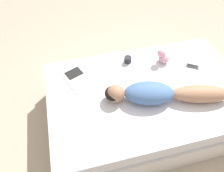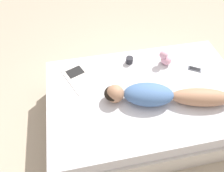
% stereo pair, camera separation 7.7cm
% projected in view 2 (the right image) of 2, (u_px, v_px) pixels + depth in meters
% --- Properties ---
extents(ground_plane, '(12.00, 12.00, 0.00)m').
position_uv_depth(ground_plane, '(142.00, 118.00, 2.94)').
color(ground_plane, '#B7A88E').
extents(bed, '(1.51, 2.34, 0.57)m').
position_uv_depth(bed, '(144.00, 106.00, 2.72)').
color(bed, beige).
rests_on(bed, ground_plane).
extents(person, '(0.53, 1.38, 0.21)m').
position_uv_depth(person, '(161.00, 95.00, 2.34)').
color(person, '#A37556').
rests_on(person, bed).
extents(open_magazine, '(0.54, 0.44, 0.01)m').
position_uv_depth(open_magazine, '(79.00, 78.00, 2.64)').
color(open_magazine, silver).
rests_on(open_magazine, bed).
extents(coffee_mug, '(0.12, 0.09, 0.08)m').
position_uv_depth(coffee_mug, '(129.00, 60.00, 2.79)').
color(coffee_mug, '#232328').
rests_on(coffee_mug, bed).
extents(cell_phone, '(0.14, 0.17, 0.01)m').
position_uv_depth(cell_phone, '(195.00, 69.00, 2.73)').
color(cell_phone, '#333842').
rests_on(cell_phone, bed).
extents(plush_toy, '(0.14, 0.17, 0.20)m').
position_uv_depth(plush_toy, '(165.00, 58.00, 2.74)').
color(plush_toy, '#DB9EB2').
rests_on(plush_toy, bed).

